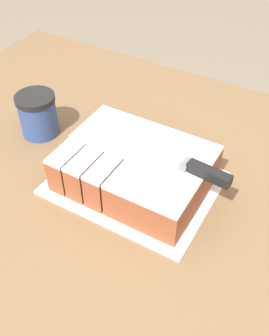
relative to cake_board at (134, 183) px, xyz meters
name	(u,v)px	position (x,y,z in m)	size (l,w,h in m)	color
countertop	(123,293)	(-0.02, -0.03, -0.45)	(1.40, 1.10, 0.89)	brown
cake_board	(134,183)	(0.00, 0.00, 0.00)	(0.35, 0.27, 0.01)	white
cake	(136,168)	(0.00, 0.00, 0.05)	(0.31, 0.23, 0.09)	#994C2D
knife	(189,166)	(0.12, 0.01, 0.10)	(0.30, 0.05, 0.02)	silver
coffee_cup	(38,115)	(-0.30, 0.04, 0.05)	(0.10, 0.10, 0.11)	#334C8C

